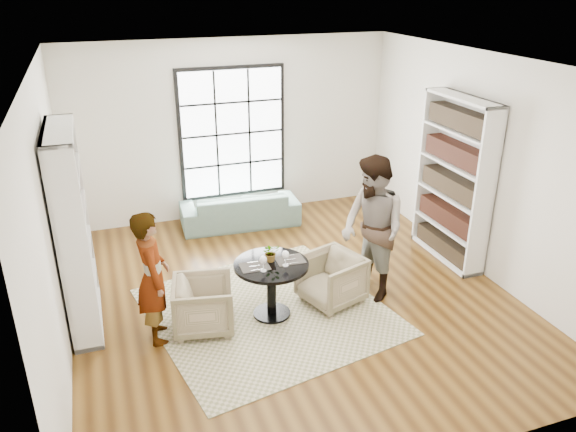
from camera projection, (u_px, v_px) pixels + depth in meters
name	position (u px, v px, depth m)	size (l,w,h in m)	color
ground	(292.00, 295.00, 7.43)	(6.00, 6.00, 0.00)	brown
room_shell	(278.00, 193.00, 7.40)	(6.00, 6.01, 6.00)	silver
rug	(268.00, 311.00, 7.06)	(2.73, 2.73, 0.01)	tan
pedestal_table	(271.00, 278.00, 6.79)	(0.91, 0.91, 0.72)	black
sofa	(240.00, 209.00, 9.42)	(1.95, 0.76, 0.57)	gray
armchair_left	(204.00, 305.00, 6.61)	(0.68, 0.70, 0.64)	tan
armchair_right	(331.00, 279.00, 7.17)	(0.69, 0.71, 0.65)	#C2B18A
person_left	(153.00, 278.00, 6.26)	(0.58, 0.38, 1.59)	gray
person_right	(373.00, 229.00, 7.09)	(0.92, 0.71, 1.89)	gray
placemat_left	(255.00, 266.00, 6.64)	(0.34, 0.26, 0.01)	#2A2624
placemat_right	(290.00, 260.00, 6.79)	(0.34, 0.26, 0.01)	#2A2624
cutlery_left	(255.00, 266.00, 6.63)	(0.14, 0.22, 0.01)	silver
cutlery_right	(290.00, 259.00, 6.79)	(0.14, 0.22, 0.01)	silver
wine_glass_left	(263.00, 260.00, 6.49)	(0.09, 0.09, 0.19)	silver
wine_glass_right	(285.00, 255.00, 6.61)	(0.09, 0.09, 0.20)	silver
flower_centerpiece	(271.00, 252.00, 6.73)	(0.21, 0.18, 0.23)	gray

